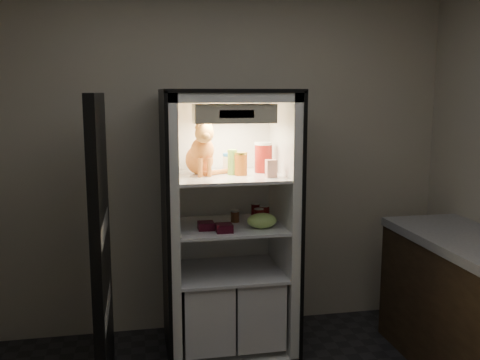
% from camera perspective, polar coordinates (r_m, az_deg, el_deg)
% --- Properties ---
extents(room_shell, '(3.60, 3.60, 3.60)m').
position_cam_1_polar(room_shell, '(2.35, 4.37, 3.62)').
color(room_shell, white).
rests_on(room_shell, floor).
extents(refrigerator, '(0.90, 0.72, 1.88)m').
position_cam_1_polar(refrigerator, '(3.84, -1.34, -6.72)').
color(refrigerator, white).
rests_on(refrigerator, floor).
extents(fridge_door, '(0.07, 0.87, 1.85)m').
position_cam_1_polar(fridge_door, '(3.41, -14.59, -6.94)').
color(fridge_door, black).
rests_on(fridge_door, floor).
extents(tabby_cat, '(0.33, 0.37, 0.39)m').
position_cam_1_polar(tabby_cat, '(3.69, -4.17, 2.81)').
color(tabby_cat, '#D25E1A').
rests_on(tabby_cat, refrigerator).
extents(parmesan_shaker, '(0.07, 0.07, 0.18)m').
position_cam_1_polar(parmesan_shaker, '(3.68, -0.82, 1.92)').
color(parmesan_shaker, green).
rests_on(parmesan_shaker, refrigerator).
extents(mayo_tub, '(0.10, 0.10, 0.14)m').
position_cam_1_polar(mayo_tub, '(3.80, -1.13, 1.85)').
color(mayo_tub, white).
rests_on(mayo_tub, refrigerator).
extents(salsa_jar, '(0.09, 0.09, 0.16)m').
position_cam_1_polar(salsa_jar, '(3.66, 0.09, 1.75)').
color(salsa_jar, maroon).
rests_on(salsa_jar, refrigerator).
extents(pepper_jar, '(0.13, 0.13, 0.21)m').
position_cam_1_polar(pepper_jar, '(3.80, 2.51, 2.43)').
color(pepper_jar, '#A31517').
rests_on(pepper_jar, refrigerator).
extents(cream_carton, '(0.07, 0.07, 0.12)m').
position_cam_1_polar(cream_carton, '(3.58, 3.34, 1.23)').
color(cream_carton, white).
rests_on(cream_carton, refrigerator).
extents(soda_can_a, '(0.07, 0.07, 0.12)m').
position_cam_1_polar(soda_can_a, '(3.86, 1.69, -3.42)').
color(soda_can_a, black).
rests_on(soda_can_a, refrigerator).
extents(soda_can_b, '(0.07, 0.07, 0.13)m').
position_cam_1_polar(soda_can_b, '(3.75, 2.61, -3.73)').
color(soda_can_b, black).
rests_on(soda_can_b, refrigerator).
extents(soda_can_c, '(0.07, 0.07, 0.12)m').
position_cam_1_polar(soda_can_c, '(3.69, 2.02, -4.00)').
color(soda_can_c, black).
rests_on(soda_can_c, refrigerator).
extents(condiment_jar, '(0.06, 0.06, 0.09)m').
position_cam_1_polar(condiment_jar, '(3.81, -0.54, -3.87)').
color(condiment_jar, brown).
rests_on(condiment_jar, refrigerator).
extents(grape_bag, '(0.21, 0.15, 0.10)m').
position_cam_1_polar(grape_bag, '(3.64, 2.35, -4.35)').
color(grape_bag, '#8BBC58').
rests_on(grape_bag, refrigerator).
extents(berry_box_left, '(0.11, 0.11, 0.05)m').
position_cam_1_polar(berry_box_left, '(3.61, -3.66, -4.90)').
color(berry_box_left, '#440B17').
rests_on(berry_box_left, refrigerator).
extents(berry_box_right, '(0.11, 0.11, 0.05)m').
position_cam_1_polar(berry_box_right, '(3.55, -1.71, -5.14)').
color(berry_box_right, '#440B17').
rests_on(berry_box_right, refrigerator).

